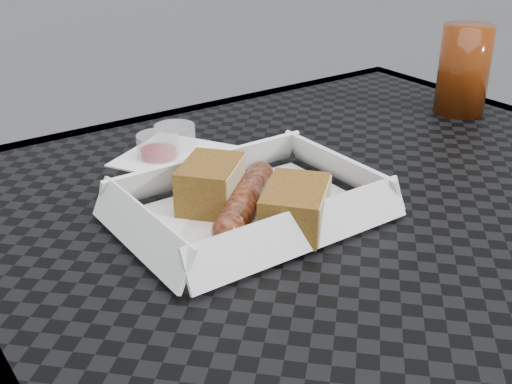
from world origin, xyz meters
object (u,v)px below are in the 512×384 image
food_tray (250,214)px  bratwurst (245,200)px  drink_glass (464,70)px  patio_table (373,271)px

food_tray → bratwurst: size_ratio=1.77×
drink_glass → food_tray: bearing=-168.1°
patio_table → drink_glass: 0.37m
patio_table → drink_glass: size_ratio=6.48×
bratwurst → drink_glass: bearing=11.7°
food_tray → drink_glass: bearing=11.9°
bratwurst → drink_glass: drink_glass is taller
patio_table → bratwurst: (-0.12, 0.06, 0.09)m
food_tray → bratwurst: bratwurst is taller
food_tray → drink_glass: (0.43, 0.09, 0.06)m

